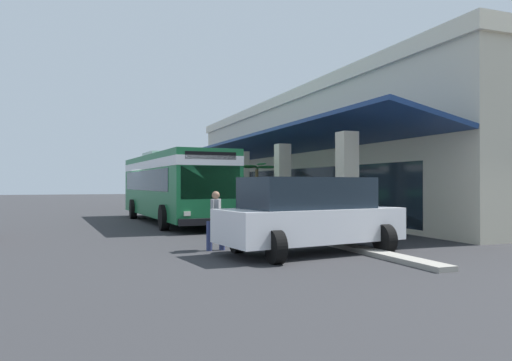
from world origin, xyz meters
TOP-DOWN VIEW (x-y plane):
  - ground at (0.00, 8.00)m, footprint 120.00×120.00m
  - curb_strip at (-1.82, 3.45)m, footprint 36.77×0.50m
  - plaza_building at (-1.82, 13.07)m, footprint 30.95×14.74m
  - transit_bus at (2.08, 0.57)m, footprint 11.34×3.28m
  - parked_suv_white at (13.19, 2.03)m, footprint 3.14×5.02m
  - pedestrian at (11.78, -0.09)m, footprint 0.56×0.52m
  - potted_palm at (2.92, 4.47)m, footprint 1.54×1.78m

SIDE VIEW (x-z plane):
  - ground at x=0.00m, z-range 0.00..0.00m
  - curb_strip at x=-1.82m, z-range 0.00..0.12m
  - potted_palm at x=2.92m, z-range -0.70..2.11m
  - pedestrian at x=11.78m, z-range 0.09..1.69m
  - parked_suv_white at x=13.19m, z-range 0.03..2.00m
  - transit_bus at x=2.08m, z-range 0.18..3.52m
  - plaza_building at x=-1.82m, z-range 0.00..6.92m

